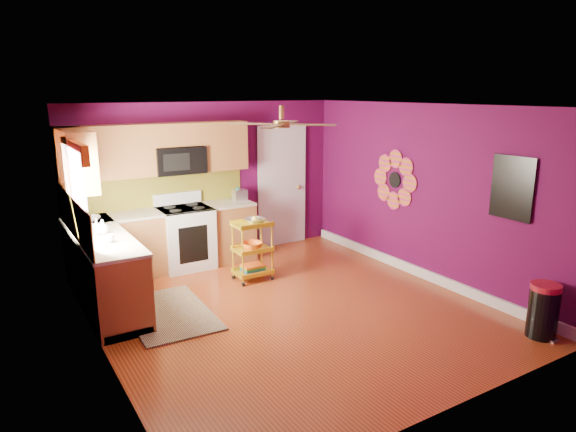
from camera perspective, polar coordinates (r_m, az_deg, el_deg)
ground at (r=6.57m, az=0.25°, el=-10.21°), size 5.00×5.00×0.00m
room_envelope at (r=6.10m, az=0.48°, el=3.99°), size 4.54×5.04×2.52m
lower_cabinets at (r=7.49m, az=-16.07°, el=-4.13°), size 2.81×2.31×0.94m
electric_range at (r=8.03m, az=-11.32°, el=-2.29°), size 0.76×0.66×1.13m
upper_cabinetry at (r=7.57m, az=-16.73°, el=6.61°), size 2.80×2.30×1.26m
left_window at (r=6.29m, az=-22.61°, el=4.19°), size 0.08×1.35×1.08m
panel_door at (r=8.96m, az=-0.69°, el=3.22°), size 0.95×0.11×2.15m
right_wall_art at (r=7.29m, az=16.81°, el=3.51°), size 0.04×2.74×1.04m
ceiling_fan at (r=6.18m, az=-0.72°, el=10.26°), size 1.01×1.01×0.26m
shag_rug at (r=6.57m, az=-13.12°, el=-10.47°), size 0.99×1.56×0.02m
rolling_cart at (r=7.37m, az=-3.93°, el=-3.51°), size 0.52×0.38×0.94m
trash_can at (r=6.41m, az=26.50°, el=-9.39°), size 0.34×0.36×0.62m
teal_kettle at (r=8.35m, az=-5.61°, el=2.36°), size 0.18×0.18×0.21m
toaster at (r=8.28m, az=-5.38°, el=2.31°), size 0.22×0.15×0.18m
soap_bottle_a at (r=6.78m, az=-20.50°, el=-1.07°), size 0.08×0.09×0.19m
soap_bottle_b at (r=6.73m, az=-19.90°, el=-1.14°), size 0.14×0.14×0.19m
counter_dish at (r=7.49m, az=-21.04°, el=-0.28°), size 0.24×0.24×0.06m
counter_cup at (r=6.35m, az=-19.26°, el=-2.39°), size 0.12×0.12×0.09m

